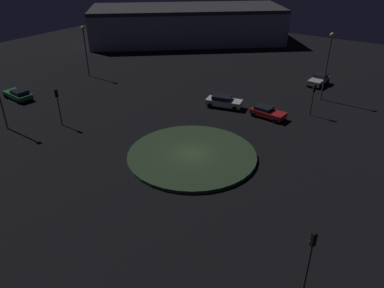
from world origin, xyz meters
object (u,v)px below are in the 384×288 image
Objects in this scene: traffic_light_east at (313,93)px; car_silver at (319,80)px; traffic_light_north at (58,100)px; streetlamp_east at (328,58)px; traffic_light_southwest at (311,250)px; streetlamp_northeast at (85,42)px; car_green at (18,94)px; store_building at (187,24)px; car_white at (224,101)px; car_red at (267,112)px.

car_silver is at bearing -145.84° from traffic_light_east.
traffic_light_north is 33.21m from streetlamp_east.
traffic_light_north is at bearing 20.24° from traffic_light_southwest.
streetlamp_northeast is 0.87× the size of streetlamp_east.
car_silver is 1.06× the size of traffic_light_east.
store_building is at bearing -85.11° from car_green.
store_building reaches higher than traffic_light_southwest.
store_building is at bearing 96.79° from traffic_light_north.
traffic_light_north is 1.00× the size of traffic_light_southwest.
traffic_light_southwest reaches higher than traffic_light_north.
store_building is at bearing 118.52° from car_white.
traffic_light_east is at bearing 6.85° from car_white.
car_green is 40.72m from streetlamp_east.
car_red is at bearing 158.81° from streetlamp_east.
car_silver is (15.03, -1.57, 0.08)m from car_red.
car_red is 0.48× the size of streetlamp_east.
traffic_light_southwest is at bearing -55.74° from car_red.
car_silver is at bearing 47.80° from traffic_light_north.
car_white is 36.33m from store_building.
car_red is 0.93× the size of car_green.
traffic_light_east is at bearing -82.72° from streetlamp_northeast.
store_building is (26.92, 29.95, 2.82)m from car_red.
car_red is 1.02× the size of car_silver.
streetlamp_east is 0.23× the size of store_building.
car_silver is at bearing 50.79° from car_white.
store_building is at bearing -16.36° from traffic_light_southwest.
traffic_light_southwest reaches higher than car_green.
streetlamp_northeast reaches higher than car_white.
car_white is 27.33m from car_green.
car_green is (-12.90, 30.06, 0.01)m from car_red.
streetlamp_northeast is (-0.85, 29.67, 4.65)m from car_red.
traffic_light_east is 41.35m from store_building.
car_green is 37.94m from traffic_light_east.
store_building reaches higher than car_white.
car_silver reaches higher than car_green.
traffic_light_east is 0.45× the size of streetlamp_east.
traffic_light_east is (16.36, -34.16, 2.11)m from car_green.
car_green is at bearing -43.86° from car_silver.
streetlamp_east reaches higher than traffic_light_southwest.
store_building is at bearing -105.97° from car_silver.
traffic_light_east is (3.46, -4.10, 2.12)m from car_red.
streetlamp_northeast is (14.18, 10.97, 2.27)m from traffic_light_north.
car_green reaches higher than car_red.
traffic_light_north is at bearing 174.45° from car_green.
traffic_light_north is (-2.13, -11.36, 2.38)m from car_green.
car_green is at bearing -165.32° from car_white.
traffic_light_north reaches higher than traffic_light_east.
car_white is 1.09× the size of traffic_light_north.
streetlamp_east is (9.57, -9.53, 4.86)m from car_white.
car_green is 43.09m from traffic_light_southwest.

